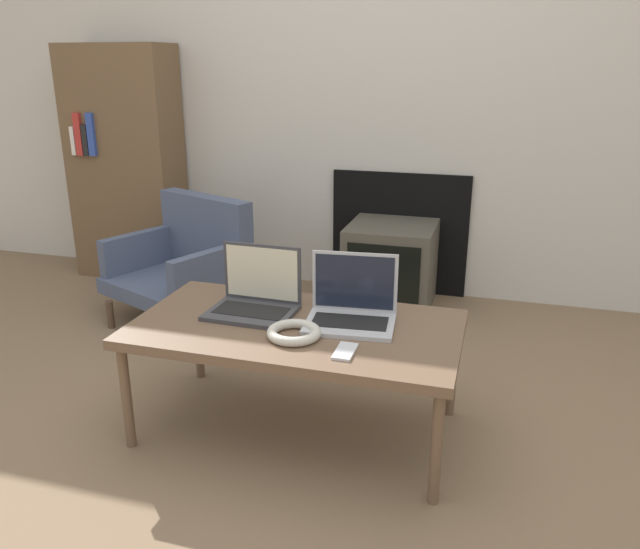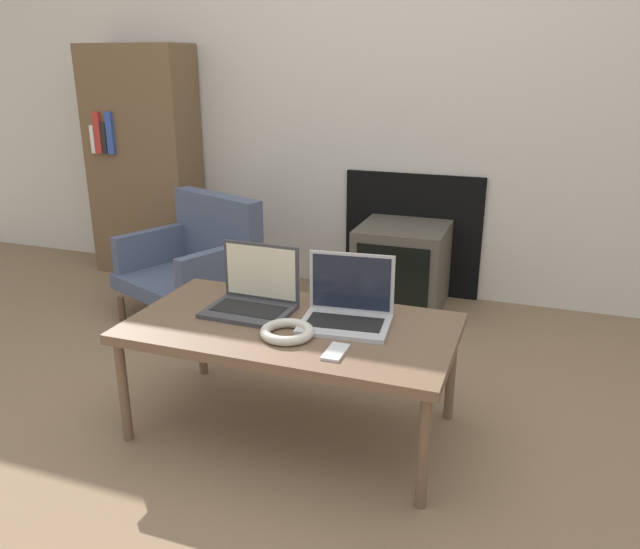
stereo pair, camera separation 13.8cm
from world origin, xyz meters
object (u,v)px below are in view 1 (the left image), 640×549
headphones (294,333)px  laptop_right (352,308)px  phone (345,351)px  tv (391,265)px  laptop_left (255,297)px  armchair (188,260)px

headphones → laptop_right: bearing=50.3°
phone → tv: 1.55m
laptop_left → tv: 1.33m
phone → laptop_right: bearing=99.2°
headphones → phone: size_ratio=1.48×
laptop_right → headphones: laptop_right is taller
laptop_right → armchair: laptop_right is taller
armchair → tv: bearing=45.3°
laptop_left → headphones: bearing=-39.5°
phone → headphones: bearing=161.1°
laptop_left → laptop_right: size_ratio=0.95×
phone → armchair: armchair is taller
tv → headphones: bearing=-92.8°
laptop_left → tv: laptop_left is taller
laptop_left → laptop_right: bearing=1.4°
headphones → armchair: 1.41m
laptop_left → tv: bearing=78.9°
laptop_right → tv: bearing=87.9°
phone → tv: (-0.12, 1.53, -0.20)m
tv → armchair: (-1.03, -0.43, 0.07)m
headphones → phone: headphones is taller
tv → armchair: bearing=-157.2°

